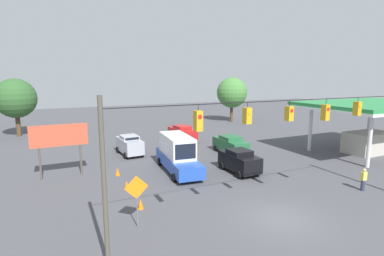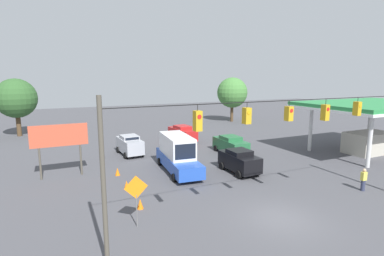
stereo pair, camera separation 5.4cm
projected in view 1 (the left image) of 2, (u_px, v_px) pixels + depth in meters
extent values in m
plane|color=#47474C|center=(281.00, 219.00, 16.85)|extent=(140.00, 140.00, 0.00)
cylinder|color=#4C473D|center=(104.00, 185.00, 12.02)|extent=(0.20, 0.20, 7.21)
cylinder|color=black|center=(290.00, 100.00, 15.55)|extent=(19.11, 0.04, 0.04)
cube|color=gold|center=(357.00, 109.00, 17.92)|extent=(0.32, 0.36, 0.84)
cylinder|color=black|center=(358.00, 99.00, 17.83)|extent=(0.03, 0.03, 0.25)
cylinder|color=orange|center=(360.00, 106.00, 17.72)|extent=(0.20, 0.02, 0.20)
cube|color=gold|center=(325.00, 112.00, 16.81)|extent=(0.32, 0.36, 0.90)
cylinder|color=black|center=(326.00, 102.00, 16.70)|extent=(0.03, 0.03, 0.32)
cylinder|color=red|center=(328.00, 109.00, 16.60)|extent=(0.20, 0.02, 0.20)
cube|color=gold|center=(289.00, 114.00, 15.66)|extent=(0.32, 0.36, 0.77)
cylinder|color=black|center=(290.00, 103.00, 15.57)|extent=(0.03, 0.03, 0.31)
cylinder|color=red|center=(292.00, 111.00, 15.47)|extent=(0.20, 0.02, 0.20)
cube|color=gold|center=(247.00, 116.00, 14.53)|extent=(0.32, 0.36, 0.79)
cylinder|color=black|center=(248.00, 105.00, 14.44)|extent=(0.03, 0.03, 0.26)
cylinder|color=orange|center=(250.00, 113.00, 14.33)|extent=(0.20, 0.02, 0.20)
cube|color=gold|center=(198.00, 121.00, 13.41)|extent=(0.32, 0.36, 0.92)
cylinder|color=black|center=(198.00, 108.00, 13.31)|extent=(0.03, 0.03, 0.28)
cylinder|color=red|center=(200.00, 117.00, 13.21)|extent=(0.20, 0.02, 0.20)
cube|color=#234CB2|center=(178.00, 162.00, 25.15)|extent=(2.82, 7.38, 1.00)
cube|color=silver|center=(177.00, 145.00, 25.26)|extent=(2.39, 4.78, 1.71)
cube|color=black|center=(186.00, 152.00, 23.11)|extent=(1.68, 0.19, 1.20)
cylinder|color=black|center=(174.00, 178.00, 22.72)|extent=(0.28, 0.66, 0.64)
cylinder|color=black|center=(200.00, 175.00, 23.42)|extent=(0.28, 0.66, 0.64)
cylinder|color=black|center=(160.00, 161.00, 27.06)|extent=(0.28, 0.66, 0.64)
cylinder|color=black|center=(182.00, 159.00, 27.76)|extent=(0.28, 0.66, 0.64)
cube|color=red|center=(182.00, 134.00, 36.70)|extent=(2.17, 4.70, 1.30)
cube|color=red|center=(182.00, 127.00, 36.56)|extent=(1.79, 2.15, 0.36)
cube|color=black|center=(178.00, 126.00, 37.42)|extent=(1.40, 0.15, 0.25)
cylinder|color=black|center=(183.00, 136.00, 38.51)|extent=(0.28, 0.66, 0.64)
cylinder|color=black|center=(171.00, 138.00, 37.62)|extent=(0.28, 0.66, 0.64)
cylinder|color=black|center=(195.00, 140.00, 36.00)|extent=(0.28, 0.66, 0.64)
cylinder|color=black|center=(182.00, 142.00, 35.12)|extent=(0.28, 0.66, 0.64)
cube|color=#236038|center=(230.00, 145.00, 31.00)|extent=(1.95, 4.55, 1.16)
cube|color=#236038|center=(231.00, 138.00, 30.87)|extent=(1.74, 2.03, 0.36)
cube|color=black|center=(226.00, 136.00, 31.77)|extent=(1.47, 0.06, 0.25)
cylinder|color=black|center=(230.00, 147.00, 32.79)|extent=(0.24, 0.65, 0.64)
cylinder|color=black|center=(216.00, 148.00, 32.05)|extent=(0.24, 0.65, 0.64)
cylinder|color=black|center=(246.00, 153.00, 30.15)|extent=(0.24, 0.65, 0.64)
cylinder|color=black|center=(230.00, 155.00, 29.41)|extent=(0.24, 0.65, 0.64)
cube|color=#A8AAB2|center=(130.00, 145.00, 30.51)|extent=(1.99, 4.25, 1.33)
cube|color=#A8AAB2|center=(129.00, 137.00, 30.36)|extent=(1.71, 1.92, 0.36)
cube|color=black|center=(132.00, 139.00, 29.57)|extent=(1.39, 0.11, 0.25)
cylinder|color=black|center=(125.00, 156.00, 29.04)|extent=(0.26, 0.65, 0.64)
cylinder|color=black|center=(142.00, 153.00, 29.87)|extent=(0.26, 0.65, 0.64)
cylinder|color=black|center=(118.00, 150.00, 31.36)|extent=(0.26, 0.65, 0.64)
cylinder|color=black|center=(134.00, 148.00, 32.19)|extent=(0.26, 0.65, 0.64)
cube|color=black|center=(239.00, 161.00, 24.85)|extent=(1.83, 4.00, 1.26)
cube|color=black|center=(239.00, 152.00, 24.71)|extent=(1.67, 1.77, 0.36)
cube|color=black|center=(234.00, 150.00, 25.51)|extent=(1.44, 0.03, 0.25)
cylinder|color=black|center=(239.00, 163.00, 26.49)|extent=(0.22, 0.64, 0.64)
cylinder|color=black|center=(222.00, 166.00, 25.74)|extent=(0.22, 0.64, 0.64)
cylinder|color=black|center=(257.00, 172.00, 24.18)|extent=(0.22, 0.64, 0.64)
cylinder|color=black|center=(239.00, 175.00, 23.42)|extent=(0.22, 0.64, 0.64)
cone|color=orange|center=(140.00, 204.00, 18.08)|extent=(0.39, 0.39, 0.63)
cone|color=orange|center=(127.00, 185.00, 21.21)|extent=(0.39, 0.39, 0.63)
cone|color=orange|center=(117.00, 172.00, 24.20)|extent=(0.39, 0.39, 0.63)
cube|color=#288442|center=(372.00, 104.00, 30.54)|extent=(13.74, 9.43, 0.35)
cube|color=white|center=(372.00, 107.00, 30.59)|extent=(13.84, 9.53, 0.24)
cylinder|color=silver|center=(369.00, 122.00, 35.96)|extent=(0.36, 0.36, 4.95)
cylinder|color=silver|center=(310.00, 128.00, 31.89)|extent=(0.36, 0.36, 4.95)
cylinder|color=silver|center=(370.00, 140.00, 26.02)|extent=(0.36, 0.36, 4.95)
cube|color=#B2AD9E|center=(368.00, 143.00, 31.22)|extent=(4.81, 2.83, 2.20)
cylinder|color=#4C473D|center=(81.00, 160.00, 24.25)|extent=(0.16, 0.16, 2.51)
cylinder|color=#4C473D|center=(40.00, 164.00, 23.00)|extent=(0.16, 0.16, 2.51)
cube|color=#BF4C33|center=(59.00, 135.00, 23.26)|extent=(4.24, 0.12, 1.73)
cylinder|color=slate|center=(137.00, 211.00, 15.82)|extent=(0.06, 0.06, 1.80)
cube|color=orange|center=(136.00, 187.00, 15.59)|extent=(1.27, 0.04, 1.27)
cylinder|color=#2D334C|center=(363.00, 185.00, 20.96)|extent=(0.28, 0.28, 0.76)
cube|color=#D8CC4C|center=(364.00, 176.00, 20.84)|extent=(0.40, 0.24, 0.60)
sphere|color=tan|center=(364.00, 170.00, 20.77)|extent=(0.24, 0.24, 0.24)
cylinder|color=#4C3823|center=(231.00, 111.00, 53.05)|extent=(0.52, 0.52, 3.65)
sphere|color=#427A38|center=(232.00, 93.00, 52.49)|extent=(5.30, 5.30, 5.30)
cylinder|color=#4C3823|center=(18.00, 123.00, 39.85)|extent=(0.59, 0.59, 3.65)
sphere|color=#2D5628|center=(16.00, 98.00, 39.30)|extent=(5.19, 5.19, 5.19)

